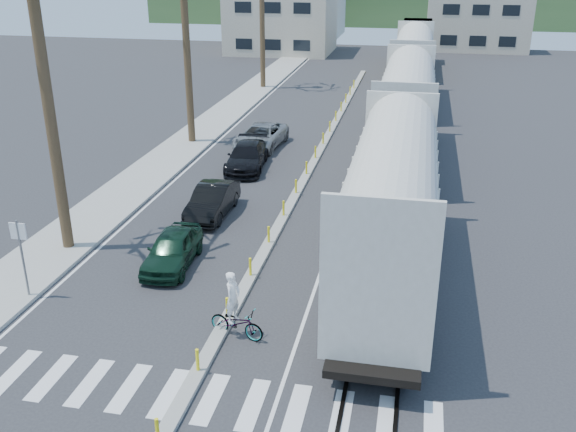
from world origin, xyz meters
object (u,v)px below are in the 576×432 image
object	(u,v)px
car_second	(212,201)
street_sign	(21,248)
car_lead	(172,249)
cyclist	(236,317)

from	to	relation	value
car_second	street_sign	bearing A→B (deg)	-114.59
car_lead	cyclist	distance (m)	5.73
street_sign	car_lead	size ratio (longest dim) A/B	0.72
street_sign	car_lead	bearing A→B (deg)	40.37
street_sign	cyclist	xyz separation A→B (m)	(7.84, -0.85, -1.26)
street_sign	cyclist	bearing A→B (deg)	-6.17
car_lead	car_second	world-z (taller)	car_second
car_lead	car_second	size ratio (longest dim) A/B	0.96
car_lead	cyclist	bearing A→B (deg)	-52.22
car_lead	cyclist	xyz separation A→B (m)	(3.78, -4.30, 0.02)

